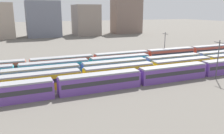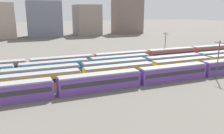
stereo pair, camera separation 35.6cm
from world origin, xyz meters
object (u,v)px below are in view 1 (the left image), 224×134
Objects in this scene: train_track_4 at (122,58)px; catenary_pole_0 at (218,58)px; train_track_0 at (173,73)px; train_track_1 at (152,69)px; train_track_3 at (55,68)px; catenary_pole_1 at (165,43)px; train_track_2 at (146,64)px.

train_track_4 is 9.65× the size of catenary_pole_0.
train_track_0 is 0.83× the size of train_track_1.
train_track_3 and train_track_4 have the same top height.
catenary_pole_1 is at bearing 59.33° from train_track_0.
train_track_1 is 5.32m from train_track_2.
train_track_2 is 1.20× the size of train_track_4.
train_track_3 is at bearing 149.14° from train_track_0.
train_track_4 is (21.91, 5.20, 0.00)m from train_track_3.
train_track_1 is 1.20× the size of train_track_4.
catenary_pole_1 reaches higher than train_track_3.
catenary_pole_1 is (3.46, 27.17, -0.29)m from catenary_pole_0.
train_track_0 is 1.68× the size of train_track_3.
catenary_pole_0 is (36.89, -18.76, 3.49)m from train_track_3.
train_track_2 is at bearing -11.96° from train_track_3.
train_track_3 is 41.34m from catenary_pole_1.
catenary_pole_0 reaches higher than train_track_2.
catenary_pole_1 is (16.90, 18.81, 3.20)m from train_track_1.
train_track_1 and train_track_2 have the same top height.
train_track_2 is 18.67m from catenary_pole_0.
train_track_4 is (-2.64, 10.40, 0.00)m from train_track_2.
catenary_pole_1 is (40.35, 8.41, 3.20)m from train_track_3.
train_track_1 is 25.49m from catenary_pole_1.
train_track_3 is 6.10× the size of catenary_pole_1.
catenary_pole_1 is at bearing 82.75° from catenary_pole_0.
train_track_3 is at bearing 168.04° from train_track_2.
train_track_4 is 28.48m from catenary_pole_0.
catenary_pole_0 is (13.45, -8.36, 3.49)m from train_track_1.
train_track_0 is at bearing 163.67° from catenary_pole_0.
train_track_4 is at bearing 95.64° from train_track_1.
train_track_4 is at bearing -170.11° from catenary_pole_1.
catenary_pole_1 reaches higher than train_track_4.
catenary_pole_0 is 1.06× the size of catenary_pole_1.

